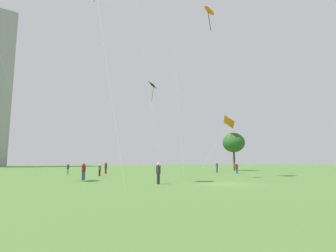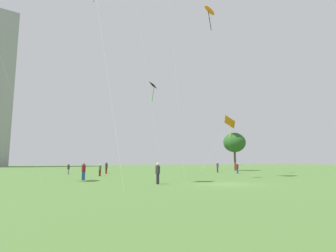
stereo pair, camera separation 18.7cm
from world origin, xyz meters
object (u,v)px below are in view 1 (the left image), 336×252
(person_standing_4, at_px, (237,167))
(park_tree_0, at_px, (234,143))
(person_standing_0, at_px, (158,172))
(person_standing_3, at_px, (217,166))
(kite_flying_2, at_px, (229,123))
(person_standing_2, at_px, (106,167))
(kite_flying_4, at_px, (209,11))
(person_standing_6, at_px, (68,168))
(kite_flying_5, at_px, (153,88))
(person_standing_5, at_px, (84,170))
(person_standing_1, at_px, (100,169))

(person_standing_4, xyz_separation_m, park_tree_0, (7.81, 12.45, 4.98))
(person_standing_0, xyz_separation_m, person_standing_3, (17.13, 19.71, 0.01))
(person_standing_0, relative_size, kite_flying_2, 0.16)
(person_standing_2, relative_size, kite_flying_4, 0.07)
(park_tree_0, bearing_deg, person_standing_2, -167.42)
(person_standing_0, relative_size, park_tree_0, 0.22)
(person_standing_2, bearing_deg, park_tree_0, 65.86)
(kite_flying_2, relative_size, kite_flying_4, 0.41)
(person_standing_0, xyz_separation_m, person_standing_6, (-7.55, 21.17, -0.14))
(person_standing_4, bearing_deg, park_tree_0, -47.91)
(person_standing_4, height_order, kite_flying_5, kite_flying_5)
(kite_flying_5, bearing_deg, person_standing_4, -14.31)
(person_standing_4, bearing_deg, person_standing_5, 91.75)
(person_standing_3, relative_size, kite_flying_5, 0.13)
(kite_flying_4, bearing_deg, person_standing_5, -159.82)
(person_standing_5, bearing_deg, kite_flying_2, 24.53)
(person_standing_1, distance_m, kite_flying_4, 30.76)
(kite_flying_5, relative_size, park_tree_0, 1.81)
(person_standing_1, distance_m, person_standing_6, 7.75)
(kite_flying_2, bearing_deg, person_standing_6, -170.96)
(person_standing_4, xyz_separation_m, kite_flying_5, (-13.16, 3.36, 12.81))
(person_standing_4, bearing_deg, person_standing_3, -5.76)
(person_standing_5, distance_m, kite_flying_2, 36.50)
(person_standing_4, height_order, kite_flying_2, kite_flying_2)
(person_standing_1, xyz_separation_m, person_standing_3, (20.65, 5.16, 0.15))
(person_standing_0, relative_size, person_standing_3, 0.99)
(kite_flying_2, bearing_deg, person_standing_4, -118.23)
(person_standing_6, xyz_separation_m, kite_flying_5, (12.38, -2.92, 12.88))
(person_standing_2, relative_size, person_standing_6, 1.16)
(person_standing_0, bearing_deg, person_standing_4, -178.22)
(person_standing_0, bearing_deg, person_standing_2, -122.60)
(person_standing_3, bearing_deg, kite_flying_4, -163.67)
(person_standing_6, height_order, kite_flying_4, kite_flying_4)
(person_standing_5, height_order, kite_flying_2, kite_flying_2)
(kite_flying_4, relative_size, kite_flying_5, 1.87)
(person_standing_1, height_order, kite_flying_2, kite_flying_2)
(person_standing_2, bearing_deg, kite_flying_4, 29.38)
(person_standing_5, height_order, kite_flying_4, kite_flying_4)
(person_standing_2, xyz_separation_m, person_standing_3, (19.07, -1.45, 0.00))
(person_standing_1, bearing_deg, person_standing_6, 160.65)
(person_standing_5, bearing_deg, person_standing_2, 66.46)
(person_standing_3, relative_size, person_standing_4, 1.09)
(person_standing_1, bearing_deg, person_standing_2, 115.89)
(kite_flying_2, bearing_deg, person_standing_3, -136.86)
(person_standing_2, height_order, person_standing_4, person_standing_2)
(kite_flying_5, bearing_deg, person_standing_6, 166.73)
(kite_flying_4, distance_m, park_tree_0, 27.42)
(person_standing_0, height_order, person_standing_3, person_standing_3)
(person_standing_5, bearing_deg, park_tree_0, 24.60)
(person_standing_3, relative_size, person_standing_6, 1.17)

